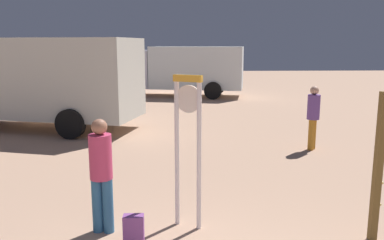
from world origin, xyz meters
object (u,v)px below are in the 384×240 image
at_px(backpack, 134,230).
at_px(box_truck_near, 43,80).
at_px(standing_clock, 188,136).
at_px(person_near_clock, 101,170).
at_px(person_distant, 313,114).
at_px(box_truck_far, 182,68).

xyz_separation_m(backpack, box_truck_near, (-3.73, 8.13, 1.41)).
distance_m(standing_clock, box_truck_near, 8.82).
bearing_deg(person_near_clock, box_truck_near, 112.75).
distance_m(person_near_clock, person_distant, 6.61).
height_order(standing_clock, person_near_clock, standing_clock).
relative_size(box_truck_near, box_truck_far, 1.01).
bearing_deg(person_distant, standing_clock, -127.96).
xyz_separation_m(box_truck_near, box_truck_far, (4.78, 8.44, -0.11)).
distance_m(box_truck_near, box_truck_far, 9.70).
relative_size(backpack, box_truck_near, 0.06).
bearing_deg(person_distant, box_truck_near, 158.64).
bearing_deg(box_truck_near, backpack, -65.36).
bearing_deg(person_near_clock, person_distant, 44.04).
distance_m(person_distant, box_truck_far, 12.01).
xyz_separation_m(person_near_clock, backpack, (0.49, -0.41, -0.75)).
height_order(person_distant, box_truck_far, box_truck_far).
xyz_separation_m(person_near_clock, box_truck_far, (1.55, 16.15, 0.55)).
bearing_deg(box_truck_near, box_truck_far, 60.46).
xyz_separation_m(person_distant, box_truck_far, (-3.20, 11.56, 0.56)).
bearing_deg(standing_clock, box_truck_near, 120.78).
bearing_deg(box_truck_near, standing_clock, -59.22).
xyz_separation_m(backpack, box_truck_far, (1.06, 16.57, 1.30)).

